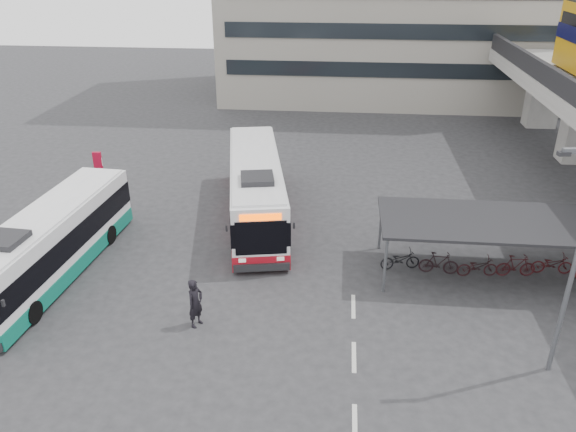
# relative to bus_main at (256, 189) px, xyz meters

# --- Properties ---
(ground) EXTENTS (120.00, 120.00, 0.00)m
(ground) POSITION_rel_bus_main_xyz_m (2.44, -7.59, -1.58)
(ground) COLOR #28282B
(ground) RESTS_ON ground
(bike_shelter) EXTENTS (10.00, 4.00, 2.54)m
(bike_shelter) POSITION_rel_bus_main_xyz_m (10.91, -4.59, -0.14)
(bike_shelter) COLOR #595B60
(bike_shelter) RESTS_ON ground
(road_markings) EXTENTS (0.15, 7.60, 0.01)m
(road_markings) POSITION_rel_bus_main_xyz_m (4.94, -10.59, -1.57)
(road_markings) COLOR beige
(road_markings) RESTS_ON ground
(bus_main) EXTENTS (4.60, 11.76, 3.40)m
(bus_main) POSITION_rel_bus_main_xyz_m (0.00, 0.00, 0.00)
(bus_main) COLOR white
(bus_main) RESTS_ON ground
(bus_teal) EXTENTS (3.01, 10.66, 3.11)m
(bus_teal) POSITION_rel_bus_main_xyz_m (-7.66, -6.35, -0.13)
(bus_teal) COLOR white
(bus_teal) RESTS_ON ground
(pedestrian) EXTENTS (0.72, 0.83, 1.91)m
(pedestrian) POSITION_rel_bus_main_xyz_m (-0.81, -9.33, -0.62)
(pedestrian) COLOR black
(pedestrian) RESTS_ON ground
(lamp_post) EXTENTS (1.35, 0.36, 7.70)m
(lamp_post) POSITION_rel_bus_main_xyz_m (11.23, -10.57, 2.81)
(lamp_post) COLOR #595B60
(lamp_post) RESTS_ON ground
(sign_totem_north) EXTENTS (0.51, 0.18, 2.34)m
(sign_totem_north) POSITION_rel_bus_main_xyz_m (-9.30, 2.52, -0.37)
(sign_totem_north) COLOR #AA0A26
(sign_totem_north) RESTS_ON ground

